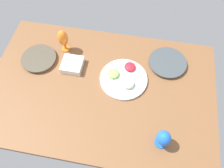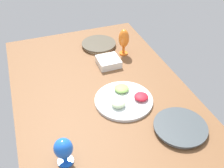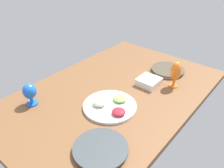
{
  "view_description": "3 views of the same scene",
  "coord_description": "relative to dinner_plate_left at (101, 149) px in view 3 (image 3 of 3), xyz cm",
  "views": [
    {
      "loc": [
        -21.83,
        73.88,
        136.94
      ],
      "look_at": [
        -8.04,
        -1.12,
        5.71
      ],
      "focal_mm": 35.84,
      "sensor_mm": 36.0,
      "label": 1
    },
    {
      "loc": [
        -121.53,
        36.68,
        105.4
      ],
      "look_at": [
        -3.95,
        -6.21,
        5.71
      ],
      "focal_mm": 42.94,
      "sensor_mm": 36.0,
      "label": 2
    },
    {
      "loc": [
        -101.41,
        -83.63,
        89.32
      ],
      "look_at": [
        0.31,
        1.37,
        5.71
      ],
      "focal_mm": 36.42,
      "sensor_mm": 36.0,
      "label": 3
    }
  ],
  "objects": [
    {
      "name": "fruit_platter",
      "position": [
        30.07,
        19.1,
        0.1
      ],
      "size": [
        33.92,
        33.92,
        5.5
      ],
      "color": "silver",
      "rests_on": "ground_plane"
    },
    {
      "name": "dinner_plate_right",
      "position": [
        95.29,
        13.74,
        0.06
      ],
      "size": [
        25.99,
        25.99,
        2.76
      ],
      "color": "beige",
      "rests_on": "ground_plane"
    },
    {
      "name": "square_bowl_white",
      "position": [
        68.84,
        15.17,
        1.43
      ],
      "size": [
        14.88,
        14.88,
        5.04
      ],
      "color": "white",
      "rests_on": "ground_plane"
    },
    {
      "name": "ground_plane",
      "position": [
        44.92,
        28.97,
        -3.38
      ],
      "size": [
        160.0,
        104.0,
        4.0
      ],
      "primitive_type": "cube",
      "color": "brown"
    },
    {
      "name": "hurricane_glass_orange",
      "position": [
        78.49,
        0.12,
        10.59
      ],
      "size": [
        7.62,
        7.62,
        19.6
      ],
      "color": "orange",
      "rests_on": "ground_plane"
    },
    {
      "name": "dinner_plate_left",
      "position": [
        0.0,
        0.0,
        0.0
      ],
      "size": [
        27.95,
        27.95,
        2.65
      ],
      "color": "silver",
      "rests_on": "ground_plane"
    },
    {
      "name": "hurricane_glass_blue",
      "position": [
        0.64,
        60.31,
        7.8
      ],
      "size": [
        8.65,
        8.65,
        15.04
      ],
      "color": "blue",
      "rests_on": "ground_plane"
    }
  ]
}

